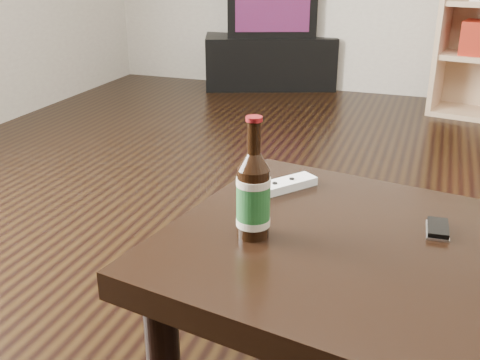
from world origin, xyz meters
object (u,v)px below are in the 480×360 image
(coffee_table, at_px, (463,296))
(tv_stand, at_px, (270,60))
(tv, at_px, (271,2))
(beer_bottle, at_px, (253,196))
(remote, at_px, (282,186))
(phone, at_px, (438,229))

(coffee_table, bearing_deg, tv_stand, 112.65)
(tv, xyz_separation_m, beer_bottle, (0.97, -3.38, -0.10))
(tv, bearing_deg, remote, -93.37)
(phone, bearing_deg, tv_stand, 109.78)
(phone, xyz_separation_m, remote, (-0.39, 0.11, 0.00))
(tv, xyz_separation_m, phone, (1.35, -3.23, -0.19))
(tv_stand, xyz_separation_m, beer_bottle, (0.97, -3.38, 0.36))
(coffee_table, bearing_deg, tv, 112.65)
(tv, relative_size, phone, 8.36)
(tv_stand, xyz_separation_m, remote, (0.96, -3.12, 0.27))
(coffee_table, xyz_separation_m, phone, (-0.06, 0.14, 0.07))
(tv, bearing_deg, tv_stand, 90.00)
(phone, height_order, remote, remote)
(tv, height_order, remote, tv)
(tv_stand, relative_size, tv, 1.30)
(coffee_table, height_order, beer_bottle, beer_bottle)
(tv_stand, height_order, phone, phone)
(tv_stand, distance_m, tv, 0.46)
(coffee_table, relative_size, phone, 14.40)
(tv_stand, height_order, coffee_table, coffee_table)
(beer_bottle, distance_m, phone, 0.42)
(remote, bearing_deg, tv_stand, 144.82)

